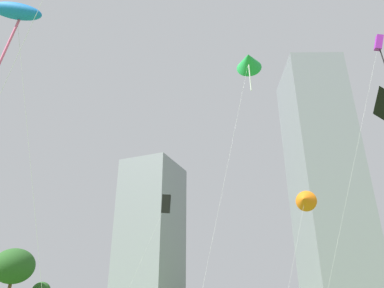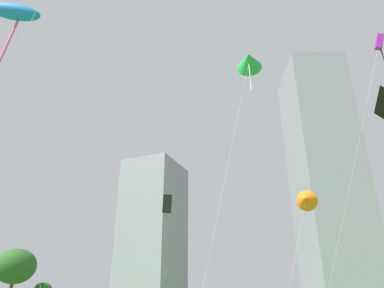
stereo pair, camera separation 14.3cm
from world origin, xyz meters
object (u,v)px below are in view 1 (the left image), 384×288
at_px(distant_highrise_1, 324,177).
at_px(kite_flying_1, 166,204).
at_px(kite_flying_3, 16,12).
at_px(park_tree_1, 14,266).
at_px(kite_flying_6, 305,200).
at_px(kite_flying_0, 379,45).
at_px(kite_flying_4, 249,61).
at_px(distant_highrise_0, 151,233).

bearing_deg(distant_highrise_1, kite_flying_1, -125.15).
xyz_separation_m(kite_flying_3, park_tree_1, (-16.74, 28.73, -7.18)).
bearing_deg(kite_flying_6, kite_flying_0, -43.18).
distance_m(kite_flying_1, distant_highrise_1, 79.23).
xyz_separation_m(kite_flying_1, park_tree_1, (-16.24, -4.61, -7.77)).
relative_size(kite_flying_4, kite_flying_6, 1.91).
relative_size(park_tree_1, distant_highrise_0, 0.14).
height_order(kite_flying_0, distant_highrise_0, distant_highrise_0).
bearing_deg(kite_flying_1, kite_flying_3, -89.13).
bearing_deg(kite_flying_1, park_tree_1, -164.16).
distance_m(kite_flying_4, kite_flying_6, 13.82).
xyz_separation_m(kite_flying_4, kite_flying_6, (4.51, 7.41, -10.75)).
distance_m(park_tree_1, distant_highrise_1, 93.64).
bearing_deg(kite_flying_6, park_tree_1, 170.47).
bearing_deg(kite_flying_0, distant_highrise_1, 81.14).
height_order(kite_flying_3, distant_highrise_0, distant_highrise_0).
bearing_deg(distant_highrise_0, kite_flying_0, -51.93).
relative_size(kite_flying_3, kite_flying_4, 0.61).
bearing_deg(kite_flying_6, kite_flying_4, -121.34).
bearing_deg(kite_flying_6, distant_highrise_1, 75.41).
relative_size(kite_flying_0, kite_flying_3, 1.72).
distance_m(park_tree_1, distant_highrise_0, 100.19).
bearing_deg(distant_highrise_0, park_tree_1, -70.11).
distance_m(kite_flying_3, park_tree_1, 34.01).
bearing_deg(kite_flying_3, distant_highrise_0, 101.76).
relative_size(kite_flying_3, park_tree_1, 1.73).
relative_size(kite_flying_1, park_tree_1, 1.88).
bearing_deg(kite_flying_0, kite_flying_1, 143.63).
bearing_deg(distant_highrise_1, kite_flying_0, -106.06).
xyz_separation_m(kite_flying_6, distant_highrise_1, (19.87, 76.33, 27.83)).
bearing_deg(distant_highrise_0, distant_highrise_1, -9.02).
bearing_deg(kite_flying_1, kite_flying_4, -57.93).
distance_m(kite_flying_1, kite_flying_4, 21.92).
distance_m(kite_flying_1, distant_highrise_0, 97.24).
bearing_deg(kite_flying_0, kite_flying_3, -142.26).
relative_size(kite_flying_4, park_tree_1, 2.86).
bearing_deg(kite_flying_3, distant_highrise_1, 70.80).
bearing_deg(kite_flying_4, park_tree_1, 154.85).
distance_m(kite_flying_0, distant_highrise_1, 85.35).
bearing_deg(kite_flying_6, kite_flying_3, -122.40).
bearing_deg(kite_flying_6, distant_highrise_0, 111.82).
bearing_deg(kite_flying_0, kite_flying_6, 136.82).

